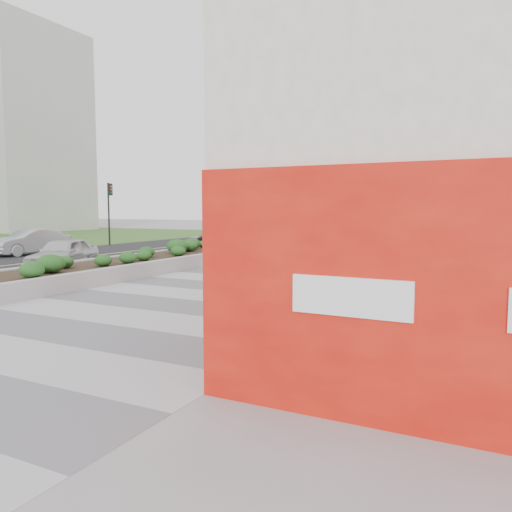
{
  "coord_description": "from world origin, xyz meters",
  "views": [
    {
      "loc": [
        7.56,
        -8.57,
        2.51
      ],
      "look_at": [
        0.96,
        4.49,
        1.1
      ],
      "focal_mm": 35.0,
      "sensor_mm": 36.0,
      "label": 1
    }
  ],
  "objects_px": {
    "planter": "(140,261)",
    "car_white": "(63,254)",
    "traffic_signal_far": "(109,204)",
    "car_dark": "(230,236)",
    "car_silver": "(30,242)",
    "skateboarder": "(276,270)",
    "traffic_signal_near": "(232,204)"
  },
  "relations": [
    {
      "from": "planter",
      "to": "car_white",
      "type": "height_order",
      "value": "car_white"
    },
    {
      "from": "traffic_signal_far",
      "to": "car_dark",
      "type": "bearing_deg",
      "value": 16.91
    },
    {
      "from": "car_silver",
      "to": "skateboarder",
      "type": "bearing_deg",
      "value": -12.18
    },
    {
      "from": "traffic_signal_far",
      "to": "skateboarder",
      "type": "distance_m",
      "value": 21.88
    },
    {
      "from": "planter",
      "to": "car_silver",
      "type": "height_order",
      "value": "car_silver"
    },
    {
      "from": "skateboarder",
      "to": "traffic_signal_near",
      "type": "bearing_deg",
      "value": 143.09
    },
    {
      "from": "planter",
      "to": "car_silver",
      "type": "bearing_deg",
      "value": 163.63
    },
    {
      "from": "car_white",
      "to": "car_silver",
      "type": "height_order",
      "value": "car_silver"
    },
    {
      "from": "traffic_signal_near",
      "to": "car_dark",
      "type": "distance_m",
      "value": 3.07
    },
    {
      "from": "planter",
      "to": "traffic_signal_far",
      "type": "bearing_deg",
      "value": 137.54
    },
    {
      "from": "traffic_signal_near",
      "to": "skateboarder",
      "type": "relative_size",
      "value": 3.03
    },
    {
      "from": "planter",
      "to": "car_dark",
      "type": "height_order",
      "value": "car_dark"
    },
    {
      "from": "traffic_signal_far",
      "to": "skateboarder",
      "type": "relative_size",
      "value": 3.03
    },
    {
      "from": "skateboarder",
      "to": "car_dark",
      "type": "xyz_separation_m",
      "value": [
        -10.02,
        14.75,
        0.01
      ]
    },
    {
      "from": "traffic_signal_near",
      "to": "planter",
      "type": "bearing_deg",
      "value": -80.65
    },
    {
      "from": "car_white",
      "to": "car_silver",
      "type": "bearing_deg",
      "value": 130.58
    },
    {
      "from": "skateboarder",
      "to": "car_silver",
      "type": "xyz_separation_m",
      "value": [
        -17.02,
        5.27,
        -0.01
      ]
    },
    {
      "from": "traffic_signal_far",
      "to": "planter",
      "type": "bearing_deg",
      "value": -42.46
    },
    {
      "from": "skateboarder",
      "to": "car_silver",
      "type": "relative_size",
      "value": 0.33
    },
    {
      "from": "skateboarder",
      "to": "car_white",
      "type": "xyz_separation_m",
      "value": [
        -10.02,
        1.18,
        -0.04
      ]
    },
    {
      "from": "planter",
      "to": "car_silver",
      "type": "distance_m",
      "value": 10.43
    },
    {
      "from": "planter",
      "to": "car_white",
      "type": "bearing_deg",
      "value": -158.83
    },
    {
      "from": "planter",
      "to": "car_white",
      "type": "distance_m",
      "value": 3.23
    },
    {
      "from": "planter",
      "to": "traffic_signal_near",
      "type": "relative_size",
      "value": 4.29
    },
    {
      "from": "skateboarder",
      "to": "planter",
      "type": "bearing_deg",
      "value": -179.61
    },
    {
      "from": "traffic_signal_far",
      "to": "skateboarder",
      "type": "bearing_deg",
      "value": -34.5
    },
    {
      "from": "car_white",
      "to": "car_silver",
      "type": "distance_m",
      "value": 8.11
    },
    {
      "from": "car_white",
      "to": "traffic_signal_near",
      "type": "bearing_deg",
      "value": 64.7
    },
    {
      "from": "car_white",
      "to": "car_dark",
      "type": "xyz_separation_m",
      "value": [
        0.0,
        13.57,
        0.06
      ]
    },
    {
      "from": "traffic_signal_far",
      "to": "skateboarder",
      "type": "xyz_separation_m",
      "value": [
        17.95,
        -12.34,
        -2.05
      ]
    },
    {
      "from": "car_white",
      "to": "car_dark",
      "type": "distance_m",
      "value": 13.57
    },
    {
      "from": "skateboarder",
      "to": "car_silver",
      "type": "height_order",
      "value": "car_silver"
    }
  ]
}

